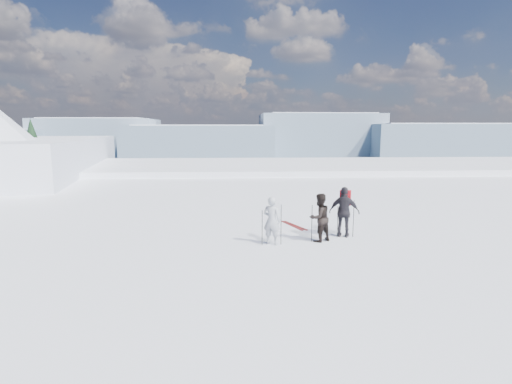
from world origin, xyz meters
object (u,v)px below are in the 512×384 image
skier_grey (272,221)px  skis_loose (294,225)px  skier_dark (319,218)px  skier_pack (344,212)px

skier_grey → skis_loose: skier_grey is taller
skier_dark → skier_pack: size_ratio=0.92×
skier_grey → skier_pack: (2.67, 0.79, 0.09)m
skier_grey → skis_loose: 2.89m
skier_dark → skis_loose: (-0.54, 2.26, -0.82)m
skier_pack → skis_loose: (-1.55, 1.74, -0.89)m
skier_grey → skis_loose: bearing=-88.8°
skier_grey → skier_dark: bearing=-145.6°
skier_pack → skis_loose: size_ratio=1.11×
skier_dark → skis_loose: skier_dark is taller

